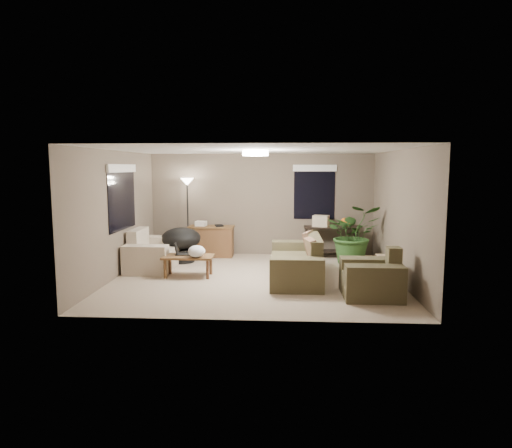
# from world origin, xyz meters

# --- Properties ---
(room_shell) EXTENTS (5.50, 5.50, 5.50)m
(room_shell) POSITION_xyz_m (0.00, 0.00, 1.25)
(room_shell) COLOR tan
(room_shell) RESTS_ON ground
(main_sofa) EXTENTS (0.95, 2.20, 0.85)m
(main_sofa) POSITION_xyz_m (0.83, -0.03, 0.29)
(main_sofa) COLOR #453F29
(main_sofa) RESTS_ON ground
(throw_pillows) EXTENTS (0.35, 1.39, 0.47)m
(throw_pillows) POSITION_xyz_m (1.08, -0.03, 0.65)
(throw_pillows) COLOR #8C7251
(throw_pillows) RESTS_ON main_sofa
(loveseat) EXTENTS (0.90, 1.60, 0.85)m
(loveseat) POSITION_xyz_m (-2.28, 0.77, 0.30)
(loveseat) COLOR beige
(loveseat) RESTS_ON ground
(armchair) EXTENTS (0.95, 1.00, 0.85)m
(armchair) POSITION_xyz_m (2.04, -1.16, 0.30)
(armchair) COLOR #48422B
(armchair) RESTS_ON ground
(coffee_table) EXTENTS (1.00, 0.55, 0.42)m
(coffee_table) POSITION_xyz_m (-1.35, 0.06, 0.36)
(coffee_table) COLOR brown
(coffee_table) RESTS_ON ground
(laptop) EXTENTS (0.38, 0.25, 0.24)m
(laptop) POSITION_xyz_m (-1.51, 0.16, 0.48)
(laptop) COLOR black
(laptop) RESTS_ON coffee_table
(plastic_bag) EXTENTS (0.43, 0.41, 0.24)m
(plastic_bag) POSITION_xyz_m (-1.15, -0.09, 0.54)
(plastic_bag) COLOR white
(plastic_bag) RESTS_ON coffee_table
(desk) EXTENTS (1.10, 0.50, 0.75)m
(desk) POSITION_xyz_m (-1.21, 2.13, 0.38)
(desk) COLOR brown
(desk) RESTS_ON ground
(desk_papers) EXTENTS (0.71, 0.30, 0.12)m
(desk_papers) POSITION_xyz_m (-1.36, 2.12, 0.80)
(desk_papers) COLOR silver
(desk_papers) RESTS_ON desk
(console_table) EXTENTS (1.30, 0.40, 0.75)m
(console_table) POSITION_xyz_m (1.70, 2.20, 0.44)
(console_table) COLOR black
(console_table) RESTS_ON ground
(pumpkin) EXTENTS (0.35, 0.35, 0.22)m
(pumpkin) POSITION_xyz_m (2.05, 2.20, 0.86)
(pumpkin) COLOR orange
(pumpkin) RESTS_ON console_table
(cardboard_box) EXTENTS (0.42, 0.36, 0.27)m
(cardboard_box) POSITION_xyz_m (1.45, 2.20, 0.89)
(cardboard_box) COLOR beige
(cardboard_box) RESTS_ON console_table
(papasan_chair) EXTENTS (0.94, 0.94, 0.80)m
(papasan_chair) POSITION_xyz_m (-1.80, 1.44, 0.47)
(papasan_chair) COLOR black
(papasan_chair) RESTS_ON ground
(floor_lamp) EXTENTS (0.32, 0.32, 1.91)m
(floor_lamp) POSITION_xyz_m (-1.78, 2.11, 1.60)
(floor_lamp) COLOR black
(floor_lamp) RESTS_ON ground
(ceiling_fixture) EXTENTS (0.50, 0.50, 0.10)m
(ceiling_fixture) POSITION_xyz_m (0.00, 0.00, 2.44)
(ceiling_fixture) COLOR white
(ceiling_fixture) RESTS_ON room_shell
(houseplant) EXTENTS (1.21, 1.34, 1.05)m
(houseplant) POSITION_xyz_m (2.13, 1.50, 0.52)
(houseplant) COLOR #2D5923
(houseplant) RESTS_ON ground
(cat_scratching_post) EXTENTS (0.32, 0.32, 0.50)m
(cat_scratching_post) POSITION_xyz_m (2.44, -0.04, 0.21)
(cat_scratching_post) COLOR tan
(cat_scratching_post) RESTS_ON ground
(window_left) EXTENTS (0.05, 1.56, 1.33)m
(window_left) POSITION_xyz_m (-2.73, 0.30, 1.78)
(window_left) COLOR black
(window_left) RESTS_ON room_shell
(window_back) EXTENTS (1.06, 0.05, 1.33)m
(window_back) POSITION_xyz_m (1.30, 2.48, 1.79)
(window_back) COLOR black
(window_back) RESTS_ON room_shell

